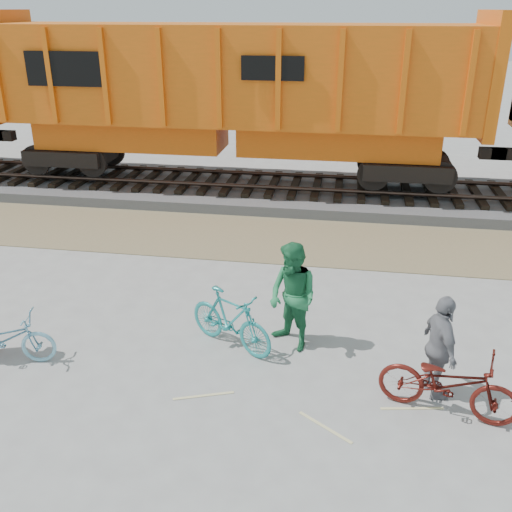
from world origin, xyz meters
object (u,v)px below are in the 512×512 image
object	(u,v)px
bicycle_maroon	(448,383)
person_man	(293,297)
bicycle_blue	(4,339)
person_woman	(440,348)
bicycle_teal	(231,320)
hopper_car_center	(231,93)

from	to	relation	value
bicycle_maroon	person_man	bearing A→B (deg)	72.68
bicycle_blue	person_woman	xyz separation A→B (m)	(6.66, 0.24, 0.38)
person_woman	bicycle_blue	bearing A→B (deg)	76.41
bicycle_teal	person_woman	bearing A→B (deg)	-73.84
bicycle_teal	person_woman	distance (m)	3.31
bicycle_maroon	person_woman	world-z (taller)	person_woman
bicycle_maroon	person_man	distance (m)	2.72
bicycle_maroon	bicycle_blue	bearing A→B (deg)	102.35
bicycle_teal	bicycle_blue	bearing A→B (deg)	136.47
person_woman	person_man	bearing A→B (deg)	50.25
hopper_car_center	bicycle_teal	size ratio (longest dim) A/B	8.19
bicycle_teal	bicycle_maroon	bearing A→B (deg)	-79.80
hopper_car_center	bicycle_maroon	world-z (taller)	hopper_car_center
bicycle_maroon	person_man	xyz separation A→B (m)	(-2.30, 1.39, 0.42)
bicycle_blue	person_woman	bearing A→B (deg)	-99.27
hopper_car_center	person_man	xyz separation A→B (m)	(2.68, -8.22, -2.09)
hopper_car_center	person_woman	xyz separation A→B (m)	(4.89, -9.21, -2.20)
bicycle_blue	person_woman	distance (m)	6.68
bicycle_blue	bicycle_teal	xyz separation A→B (m)	(3.46, 1.03, 0.09)
hopper_car_center	bicycle_teal	bearing A→B (deg)	-78.70
bicycle_teal	person_woman	world-z (taller)	person_woman
person_man	person_woman	world-z (taller)	person_man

